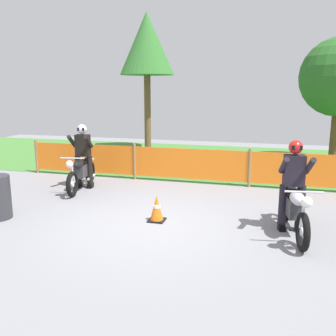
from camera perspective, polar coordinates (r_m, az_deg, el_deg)
name	(u,v)px	position (r m, az deg, el deg)	size (l,w,h in m)	color
ground	(152,225)	(7.27, -2.49, -8.80)	(24.00, 24.00, 0.02)	gray
grass_verge	(210,160)	(13.86, 6.46, 1.25)	(24.00, 7.16, 0.01)	#427A33
barrier_fence	(190,164)	(10.30, 3.35, 0.62)	(9.88, 0.08, 1.05)	olive
tree_leftmost	(147,45)	(16.21, -3.28, 18.42)	(2.28, 2.28, 5.71)	brown
motorcycle_lead	(81,172)	(9.87, -13.20, -0.64)	(0.61, 2.01, 0.96)	black
motorcycle_trailing	(294,209)	(7.01, 18.86, -6.04)	(0.61, 2.06, 0.98)	black
rider_lead	(83,152)	(9.99, -12.93, 2.37)	(0.61, 0.73, 1.69)	black
rider_trailing	(293,183)	(7.08, 18.76, -2.13)	(0.61, 0.62, 1.69)	black
traffic_cone	(157,208)	(7.38, -1.76, -6.23)	(0.32, 0.32, 0.53)	black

